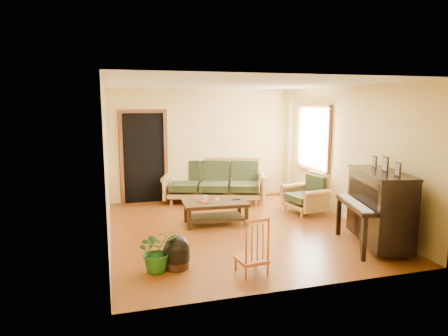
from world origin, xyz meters
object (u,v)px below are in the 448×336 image
object	(u,v)px
potted_plant	(157,250)
red_chair	(252,245)
piano	(380,209)
ceramic_crock	(284,190)
footstool	(177,256)
armchair	(305,193)
sofa	(214,181)
coffee_table	(215,213)

from	to	relation	value
potted_plant	red_chair	bearing A→B (deg)	-19.44
piano	ceramic_crock	bearing A→B (deg)	103.52
footstool	red_chair	bearing A→B (deg)	-26.36
armchair	sofa	bearing A→B (deg)	128.42
armchair	ceramic_crock	bearing A→B (deg)	71.31
armchair	footstool	distance (m)	3.69
sofa	coffee_table	world-z (taller)	sofa
footstool	red_chair	size ratio (longest dim) A/B	0.46
piano	potted_plant	xyz separation A→B (m)	(-3.50, 0.01, -0.31)
armchair	piano	world-z (taller)	piano
coffee_table	ceramic_crock	bearing A→B (deg)	39.45
ceramic_crock	potted_plant	xyz separation A→B (m)	(-3.58, -3.72, 0.19)
potted_plant	sofa	bearing A→B (deg)	63.95
piano	footstool	distance (m)	3.26
sofa	ceramic_crock	size ratio (longest dim) A/B	10.10
sofa	ceramic_crock	distance (m)	1.89
sofa	armchair	xyz separation A→B (m)	(1.58, -1.43, -0.08)
red_chair	potted_plant	distance (m)	1.28
sofa	potted_plant	bearing A→B (deg)	-97.70
potted_plant	coffee_table	bearing A→B (deg)	54.81
armchair	potted_plant	xyz separation A→B (m)	(-3.31, -2.12, -0.11)
piano	coffee_table	bearing A→B (deg)	154.14
red_chair	armchair	bearing A→B (deg)	43.30
sofa	coffee_table	distance (m)	1.76
armchair	ceramic_crock	distance (m)	1.66
armchair	potted_plant	bearing A→B (deg)	-156.82
footstool	potted_plant	world-z (taller)	potted_plant
coffee_table	potted_plant	distance (m)	2.28
potted_plant	footstool	bearing A→B (deg)	7.72
piano	ceramic_crock	size ratio (longest dim) A/B	6.06
footstool	red_chair	xyz separation A→B (m)	(0.94, -0.46, 0.22)
sofa	potted_plant	world-z (taller)	sofa
sofa	armchair	distance (m)	2.13
ceramic_crock	armchair	bearing A→B (deg)	-99.30
sofa	coffee_table	xyz separation A→B (m)	(-0.42, -1.69, -0.28)
armchair	coffee_table	bearing A→B (deg)	177.92
coffee_table	armchair	xyz separation A→B (m)	(2.00, 0.26, 0.20)
armchair	piano	distance (m)	2.15
sofa	piano	bearing A→B (deg)	-45.24
red_chair	footstool	bearing A→B (deg)	146.58
piano	red_chair	world-z (taller)	piano
footstool	red_chair	world-z (taller)	red_chair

